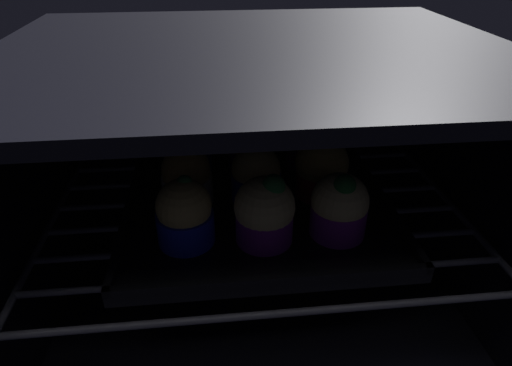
{
  "coord_description": "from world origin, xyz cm",
  "views": [
    {
      "loc": [
        -5.27,
        -27.46,
        47.07
      ],
      "look_at": [
        0.0,
        22.22,
        17.49
      ],
      "focal_mm": 30.64,
      "sensor_mm": 36.0,
      "label": 1
    }
  ],
  "objects_px": {
    "baking_tray": "(256,201)",
    "muffin_row1_col0": "(187,177)",
    "muffin_row0_col0": "(185,214)",
    "muffin_row0_col1": "(267,212)",
    "muffin_row2_col0": "(189,148)",
    "muffin_row0_col2": "(339,207)",
    "muffin_row1_col2": "(321,169)",
    "muffin_row2_col2": "(307,142)",
    "muffin_row1_col1": "(254,175)",
    "muffin_row2_col1": "(251,144)"
  },
  "relations": [
    {
      "from": "baking_tray",
      "to": "muffin_row1_col0",
      "type": "distance_m",
      "value": 0.1
    },
    {
      "from": "baking_tray",
      "to": "muffin_row0_col0",
      "type": "distance_m",
      "value": 0.13
    },
    {
      "from": "muffin_row0_col0",
      "to": "muffin_row0_col1",
      "type": "xyz_separation_m",
      "value": [
        0.09,
        -0.01,
        0.0
      ]
    },
    {
      "from": "muffin_row2_col0",
      "to": "muffin_row1_col0",
      "type": "bearing_deg",
      "value": -90.45
    },
    {
      "from": "muffin_row0_col2",
      "to": "muffin_row2_col0",
      "type": "distance_m",
      "value": 0.25
    },
    {
      "from": "muffin_row1_col2",
      "to": "muffin_row2_col2",
      "type": "distance_m",
      "value": 0.09
    },
    {
      "from": "muffin_row0_col0",
      "to": "muffin_row0_col2",
      "type": "distance_m",
      "value": 0.18
    },
    {
      "from": "muffin_row0_col0",
      "to": "muffin_row0_col1",
      "type": "bearing_deg",
      "value": -4.59
    },
    {
      "from": "muffin_row2_col2",
      "to": "muffin_row1_col1",
      "type": "bearing_deg",
      "value": -134.5
    },
    {
      "from": "muffin_row1_col2",
      "to": "muffin_row2_col0",
      "type": "distance_m",
      "value": 0.2
    },
    {
      "from": "muffin_row2_col1",
      "to": "muffin_row0_col1",
      "type": "bearing_deg",
      "value": -89.43
    },
    {
      "from": "baking_tray",
      "to": "muffin_row0_col2",
      "type": "bearing_deg",
      "value": -44.96
    },
    {
      "from": "muffin_row2_col0",
      "to": "muffin_row2_col1",
      "type": "height_order",
      "value": "muffin_row2_col1"
    },
    {
      "from": "baking_tray",
      "to": "muffin_row1_col2",
      "type": "distance_m",
      "value": 0.1
    },
    {
      "from": "muffin_row1_col1",
      "to": "muffin_row2_col1",
      "type": "height_order",
      "value": "same"
    },
    {
      "from": "muffin_row0_col0",
      "to": "muffin_row1_col1",
      "type": "xyz_separation_m",
      "value": [
        0.09,
        0.08,
        -0.0
      ]
    },
    {
      "from": "muffin_row0_col1",
      "to": "muffin_row2_col2",
      "type": "distance_m",
      "value": 0.2
    },
    {
      "from": "muffin_row0_col1",
      "to": "muffin_row1_col0",
      "type": "relative_size",
      "value": 1.11
    },
    {
      "from": "muffin_row2_col2",
      "to": "muffin_row2_col0",
      "type": "bearing_deg",
      "value": -178.14
    },
    {
      "from": "muffin_row1_col1",
      "to": "muffin_row2_col0",
      "type": "relative_size",
      "value": 1.02
    },
    {
      "from": "baking_tray",
      "to": "muffin_row2_col0",
      "type": "height_order",
      "value": "muffin_row2_col0"
    },
    {
      "from": "muffin_row2_col0",
      "to": "muffin_row2_col2",
      "type": "bearing_deg",
      "value": 1.86
    },
    {
      "from": "muffin_row1_col0",
      "to": "muffin_row2_col1",
      "type": "height_order",
      "value": "muffin_row2_col1"
    },
    {
      "from": "muffin_row1_col0",
      "to": "muffin_row0_col2",
      "type": "bearing_deg",
      "value": -26.66
    },
    {
      "from": "baking_tray",
      "to": "muffin_row1_col2",
      "type": "bearing_deg",
      "value": 0.69
    },
    {
      "from": "muffin_row0_col0",
      "to": "baking_tray",
      "type": "bearing_deg",
      "value": 42.94
    },
    {
      "from": "muffin_row0_col0",
      "to": "muffin_row0_col2",
      "type": "height_order",
      "value": "muffin_row0_col2"
    },
    {
      "from": "muffin_row0_col1",
      "to": "muffin_row2_col0",
      "type": "distance_m",
      "value": 0.2
    },
    {
      "from": "muffin_row0_col0",
      "to": "muffin_row2_col0",
      "type": "relative_size",
      "value": 1.03
    },
    {
      "from": "baking_tray",
      "to": "muffin_row2_col1",
      "type": "distance_m",
      "value": 0.1
    },
    {
      "from": "muffin_row0_col1",
      "to": "muffin_row1_col0",
      "type": "bearing_deg",
      "value": 135.12
    },
    {
      "from": "muffin_row1_col2",
      "to": "muffin_row1_col1",
      "type": "bearing_deg",
      "value": -179.3
    },
    {
      "from": "muffin_row2_col1",
      "to": "muffin_row1_col2",
      "type": "bearing_deg",
      "value": -45.32
    },
    {
      "from": "baking_tray",
      "to": "muffin_row2_col1",
      "type": "height_order",
      "value": "muffin_row2_col1"
    },
    {
      "from": "muffin_row0_col1",
      "to": "muffin_row2_col0",
      "type": "height_order",
      "value": "muffin_row0_col1"
    },
    {
      "from": "baking_tray",
      "to": "muffin_row1_col1",
      "type": "height_order",
      "value": "muffin_row1_col1"
    },
    {
      "from": "baking_tray",
      "to": "muffin_row1_col0",
      "type": "bearing_deg",
      "value": 178.93
    },
    {
      "from": "muffin_row1_col2",
      "to": "muffin_row2_col2",
      "type": "xyz_separation_m",
      "value": [
        -0.0,
        0.09,
        -0.0
      ]
    },
    {
      "from": "baking_tray",
      "to": "muffin_row0_col2",
      "type": "height_order",
      "value": "muffin_row0_col2"
    },
    {
      "from": "muffin_row1_col1",
      "to": "muffin_row2_col1",
      "type": "distance_m",
      "value": 0.09
    },
    {
      "from": "muffin_row1_col2",
      "to": "muffin_row2_col0",
      "type": "relative_size",
      "value": 1.02
    },
    {
      "from": "muffin_row2_col1",
      "to": "muffin_row0_col0",
      "type": "bearing_deg",
      "value": -117.93
    },
    {
      "from": "muffin_row2_col1",
      "to": "muffin_row2_col0",
      "type": "bearing_deg",
      "value": -178.01
    },
    {
      "from": "muffin_row1_col0",
      "to": "muffin_row0_col0",
      "type": "bearing_deg",
      "value": -89.87
    },
    {
      "from": "muffin_row1_col1",
      "to": "baking_tray",
      "type": "bearing_deg",
      "value": 0.86
    },
    {
      "from": "muffin_row1_col0",
      "to": "muffin_row2_col2",
      "type": "height_order",
      "value": "same"
    },
    {
      "from": "muffin_row1_col0",
      "to": "muffin_row2_col0",
      "type": "bearing_deg",
      "value": 89.55
    },
    {
      "from": "muffin_row1_col0",
      "to": "muffin_row2_col1",
      "type": "distance_m",
      "value": 0.13
    },
    {
      "from": "muffin_row1_col2",
      "to": "muffin_row2_col2",
      "type": "bearing_deg",
      "value": 90.85
    },
    {
      "from": "muffin_row0_col2",
      "to": "muffin_row1_col2",
      "type": "height_order",
      "value": "muffin_row0_col2"
    }
  ]
}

